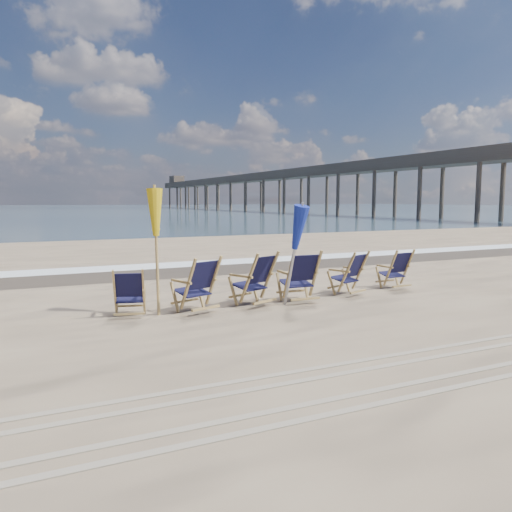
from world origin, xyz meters
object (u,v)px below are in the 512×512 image
at_px(beach_chair_0, 144,293).
at_px(fishing_pier, 277,186).
at_px(beach_chair_2, 270,277).
at_px(umbrella_yellow, 156,219).
at_px(beach_chair_5, 407,268).
at_px(beach_chair_4, 361,272).
at_px(beach_chair_1, 214,283).
at_px(beach_chair_3, 316,276).
at_px(umbrella_blue, 293,231).

relative_size(beach_chair_0, fishing_pier, 0.01).
relative_size(beach_chair_2, umbrella_yellow, 0.48).
xyz_separation_m(beach_chair_5, fishing_pier, (34.27, 72.27, 4.18)).
relative_size(beach_chair_4, beach_chair_5, 1.04).
height_order(beach_chair_1, beach_chair_4, beach_chair_1).
height_order(beach_chair_1, beach_chair_5, beach_chair_1).
bearing_deg(beach_chair_3, umbrella_yellow, -2.61).
height_order(beach_chair_4, beach_chair_5, beach_chair_4).
distance_m(beach_chair_2, beach_chair_3, 0.96).
bearing_deg(beach_chair_5, umbrella_yellow, -1.76).
bearing_deg(beach_chair_1, beach_chair_2, 165.39).
bearing_deg(beach_chair_1, fishing_pier, -137.86).
bearing_deg(beach_chair_0, beach_chair_1, -166.01).
height_order(beach_chair_1, beach_chair_3, beach_chair_3).
distance_m(beach_chair_0, beach_chair_1, 1.32).
bearing_deg(beach_chair_0, beach_chair_5, -162.55).
height_order(beach_chair_3, beach_chair_4, beach_chair_3).
height_order(beach_chair_0, umbrella_blue, umbrella_blue).
bearing_deg(umbrella_blue, beach_chair_5, 10.20).
relative_size(beach_chair_1, beach_chair_4, 1.08).
xyz_separation_m(beach_chair_3, umbrella_yellow, (-3.19, 0.30, 1.19)).
distance_m(beach_chair_5, umbrella_blue, 3.66).
bearing_deg(beach_chair_4, umbrella_yellow, -19.31).
distance_m(beach_chair_1, umbrella_blue, 1.82).
distance_m(beach_chair_2, umbrella_yellow, 2.56).
relative_size(umbrella_yellow, umbrella_blue, 1.13).
bearing_deg(beach_chair_1, beach_chair_5, 163.99).
xyz_separation_m(beach_chair_0, beach_chair_2, (2.55, 0.08, 0.10)).
height_order(beach_chair_2, fishing_pier, fishing_pier).
height_order(beach_chair_3, fishing_pier, fishing_pier).
xyz_separation_m(beach_chair_2, beach_chair_5, (3.74, 0.20, -0.07)).
relative_size(beach_chair_0, beach_chair_2, 0.82).
height_order(beach_chair_0, beach_chair_5, beach_chair_5).
relative_size(beach_chair_5, umbrella_yellow, 0.42).
bearing_deg(beach_chair_2, beach_chair_3, 142.23).
bearing_deg(beach_chair_4, beach_chair_3, -5.78).
height_order(beach_chair_3, umbrella_yellow, umbrella_yellow).
bearing_deg(fishing_pier, beach_chair_1, -118.40).
bearing_deg(umbrella_blue, beach_chair_1, 167.91).
bearing_deg(fishing_pier, beach_chair_3, -117.02).
bearing_deg(beach_chair_3, fishing_pier, -114.33).
relative_size(beach_chair_3, beach_chair_4, 1.11).
bearing_deg(beach_chair_3, beach_chair_2, -12.27).
bearing_deg(umbrella_yellow, beach_chair_2, -1.25).
height_order(beach_chair_1, umbrella_yellow, umbrella_yellow).
xyz_separation_m(beach_chair_0, umbrella_yellow, (0.29, 0.13, 1.29)).
height_order(beach_chair_2, beach_chair_4, beach_chair_2).
height_order(beach_chair_2, umbrella_blue, umbrella_blue).
bearing_deg(umbrella_blue, umbrella_yellow, 169.36).
bearing_deg(beach_chair_4, beach_chair_5, 163.31).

